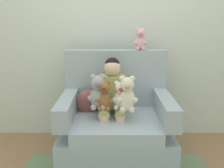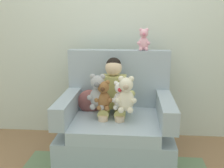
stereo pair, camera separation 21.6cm
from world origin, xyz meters
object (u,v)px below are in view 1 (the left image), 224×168
at_px(plush_cream, 127,95).
at_px(throw_pillow, 88,102).
at_px(seated_child, 112,94).
at_px(plush_brown, 104,96).
at_px(plush_white, 120,96).
at_px(plush_pink_on_backrest, 140,40).
at_px(armchair, 116,126).
at_px(plush_grey, 98,93).

height_order(plush_cream, throw_pillow, plush_cream).
bearing_deg(seated_child, plush_cream, -59.15).
bearing_deg(plush_brown, seated_child, 49.34).
height_order(plush_white, throw_pillow, plush_white).
bearing_deg(plush_white, plush_pink_on_backrest, 53.53).
distance_m(plush_brown, plush_pink_on_backrest, 0.78).
height_order(armchair, plush_white, armchair).
relative_size(plush_grey, throw_pillow, 1.32).
bearing_deg(plush_brown, plush_cream, -25.57).
height_order(plush_pink_on_backrest, throw_pillow, plush_pink_on_backrest).
bearing_deg(plush_brown, plush_white, -5.23).
height_order(armchair, seated_child, armchair).
xyz_separation_m(seated_child, plush_white, (0.08, -0.14, 0.03)).
distance_m(seated_child, plush_cream, 0.25).
bearing_deg(plush_grey, plush_brown, -25.14).
relative_size(plush_cream, throw_pillow, 1.31).
bearing_deg(plush_grey, plush_pink_on_backrest, 42.35).
xyz_separation_m(armchair, plush_white, (0.04, -0.12, 0.36)).
relative_size(plush_white, plush_brown, 0.95).
distance_m(armchair, plush_brown, 0.41).
bearing_deg(throw_pillow, seated_child, -20.59).
xyz_separation_m(plush_pink_on_backrest, throw_pillow, (-0.56, -0.20, -0.64)).
height_order(seated_child, throw_pillow, seated_child).
height_order(plush_white, plush_grey, plush_grey).
distance_m(plush_cream, plush_pink_on_backrest, 0.71).
height_order(plush_grey, throw_pillow, plush_grey).
bearing_deg(armchair, plush_brown, -129.59).
xyz_separation_m(plush_brown, plush_pink_on_backrest, (0.38, 0.46, 0.50)).
bearing_deg(plush_cream, armchair, 106.21).
bearing_deg(seated_child, armchair, -27.82).
relative_size(plush_brown, plush_pink_on_backrest, 1.22).
bearing_deg(plush_white, plush_brown, -179.79).
bearing_deg(armchair, plush_white, -71.25).
relative_size(seated_child, plush_pink_on_backrest, 3.48).
distance_m(armchair, plush_white, 0.38).
relative_size(armchair, throw_pillow, 4.27).
bearing_deg(plush_pink_on_backrest, plush_white, -128.37).
height_order(armchair, throw_pillow, armchair).
xyz_separation_m(seated_child, plush_grey, (-0.14, -0.14, 0.06)).
bearing_deg(armchair, plush_pink_on_backrest, 50.07).
distance_m(plush_cream, plush_brown, 0.22).
height_order(armchair, plush_grey, armchair).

